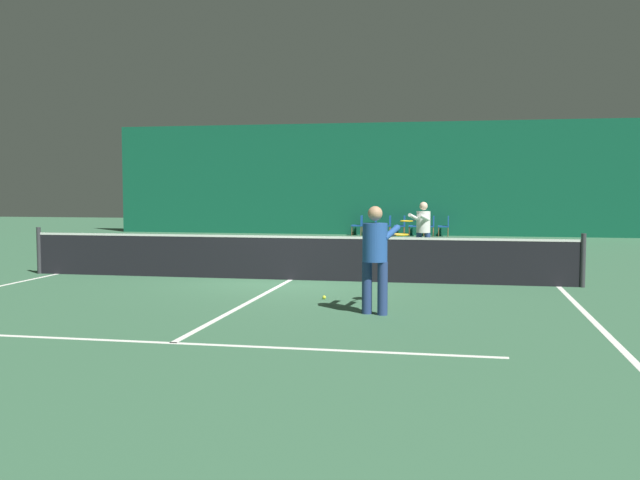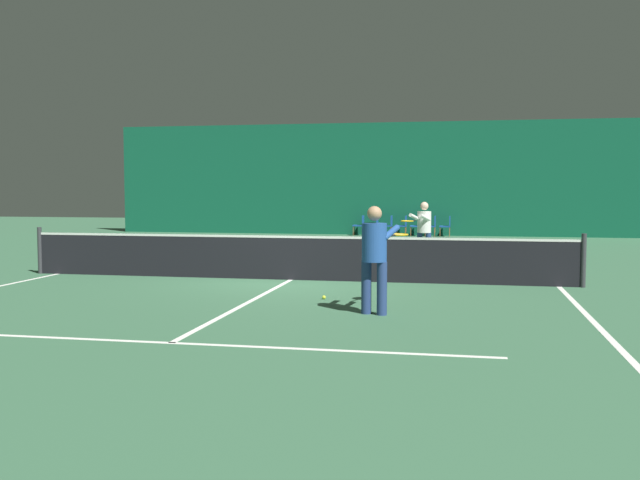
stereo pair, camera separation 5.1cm
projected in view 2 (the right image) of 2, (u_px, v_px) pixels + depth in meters
name	position (u px, v px, depth m)	size (l,w,h in m)	color
ground_plane	(291.00, 280.00, 15.26)	(60.00, 60.00, 0.00)	#386647
backdrop_curtain	(377.00, 179.00, 30.11)	(23.00, 0.12, 4.73)	#0F5138
court_line_baseline_far	(365.00, 240.00, 26.90)	(11.00, 0.10, 0.00)	white
court_line_service_far	(341.00, 253.00, 21.52)	(8.25, 0.10, 0.00)	white
court_line_service_near	(171.00, 343.00, 9.01)	(8.25, 0.10, 0.00)	white
court_line_sideline_left	(58.00, 274.00, 16.34)	(0.10, 23.80, 0.00)	white
court_line_sideline_right	(559.00, 287.00, 14.19)	(0.10, 23.80, 0.00)	white
court_line_centre	(291.00, 280.00, 15.26)	(0.10, 12.80, 0.00)	white
tennis_net	(291.00, 256.00, 15.23)	(12.00, 0.10, 1.07)	black
player_near	(375.00, 251.00, 11.04)	(0.73, 1.40, 1.68)	navy
player_far	(423.00, 227.00, 18.93)	(0.84, 1.35, 1.60)	navy
courtside_chair_0	(360.00, 224.00, 29.83)	(0.44, 0.44, 0.84)	brown
courtside_chair_1	(374.00, 224.00, 29.71)	(0.44, 0.44, 0.84)	brown
courtside_chair_2	(389.00, 224.00, 29.59)	(0.44, 0.44, 0.84)	brown
courtside_chair_3	(403.00, 224.00, 29.48)	(0.44, 0.44, 0.84)	brown
courtside_chair_4	(417.00, 224.00, 29.36)	(0.44, 0.44, 0.84)	brown
courtside_chair_5	(432.00, 225.00, 29.24)	(0.44, 0.44, 0.84)	brown
courtside_chair_6	(447.00, 225.00, 29.13)	(0.44, 0.44, 0.84)	brown
tennis_ball	(324.00, 297.00, 12.59)	(0.07, 0.07, 0.07)	#D1DB33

